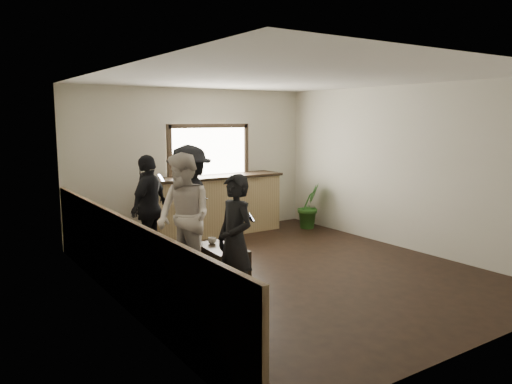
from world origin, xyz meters
TOP-DOWN VIEW (x-y plane):
  - ground at (0.00, 0.00)m, footprint 5.00×6.00m
  - room_shell at (-0.74, 0.00)m, footprint 5.01×6.01m
  - bar_counter at (0.30, 2.70)m, footprint 2.70×0.68m
  - sofa at (-1.89, 0.54)m, footprint 0.93×2.09m
  - coffee_table at (-0.86, 0.47)m, footprint 0.54×0.91m
  - cup_a at (-0.88, 0.70)m, footprint 0.17×0.17m
  - cup_b at (-0.75, 0.28)m, footprint 0.10×0.10m
  - potted_plant at (2.15, 2.10)m, footprint 0.59×0.52m
  - person_a at (-1.35, -0.72)m, footprint 0.47×0.60m
  - person_b at (-1.44, 0.48)m, footprint 0.82×0.97m
  - person_c at (-1.04, 1.12)m, footprint 0.95×1.32m
  - person_d at (-1.44, 1.73)m, footprint 1.02×0.94m

SIDE VIEW (x-z plane):
  - ground at x=0.00m, z-range -0.01..0.01m
  - coffee_table at x=-0.86m, z-range 0.00..0.39m
  - sofa at x=-1.89m, z-range 0.00..0.60m
  - cup_b at x=-0.75m, z-range 0.39..0.48m
  - cup_a at x=-0.88m, z-range 0.39..0.49m
  - potted_plant at x=2.15m, z-range 0.00..0.92m
  - bar_counter at x=0.30m, z-range -0.42..1.71m
  - person_a at x=-1.35m, z-range 0.00..1.59m
  - person_d at x=-1.44m, z-range 0.00..1.68m
  - person_b at x=-1.44m, z-range 0.00..1.78m
  - person_c at x=-1.04m, z-range 0.00..1.84m
  - room_shell at x=-0.74m, z-range 0.07..2.87m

